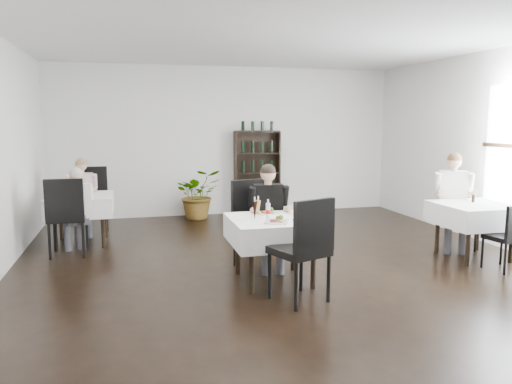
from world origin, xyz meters
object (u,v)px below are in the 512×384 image
at_px(main_table, 274,231).
at_px(potted_tree, 198,194).
at_px(wine_shelf, 257,173).
at_px(diner_main, 269,209).

xyz_separation_m(main_table, potted_tree, (-0.35, 4.09, -0.13)).
distance_m(wine_shelf, main_table, 4.41).
height_order(wine_shelf, potted_tree, wine_shelf).
relative_size(main_table, potted_tree, 1.05).
relative_size(potted_tree, diner_main, 0.72).
bearing_deg(potted_tree, wine_shelf, 10.33).
height_order(wine_shelf, main_table, wine_shelf).
distance_m(main_table, diner_main, 0.55).
relative_size(wine_shelf, diner_main, 1.28).
xyz_separation_m(potted_tree, diner_main, (0.43, -3.57, 0.30)).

